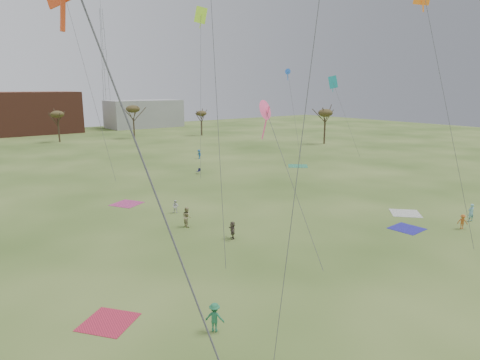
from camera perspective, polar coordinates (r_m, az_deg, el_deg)
ground at (r=31.49m, az=13.74°, el=-13.64°), size 260.00×260.00×0.00m
flyer_near_center at (r=25.43m, az=-3.40°, el=-17.80°), size 1.21×1.25×1.71m
spectator_fore_b at (r=42.74m, az=-7.10°, el=-4.90°), size 0.81×1.01×1.98m
spectator_fore_c at (r=39.16m, az=-1.01°, el=-6.70°), size 1.12×1.57×1.64m
flyer_mid_b at (r=47.09m, az=27.53°, el=-4.95°), size 1.02×1.07×1.46m
flyer_mid_c at (r=50.10m, az=28.42°, el=-3.83°), size 0.79×0.66×1.84m
spectator_mid_e at (r=47.44m, az=-8.58°, el=-3.53°), size 0.89×0.87×1.44m
flyer_far_c at (r=82.36m, az=-5.48°, el=3.45°), size 0.67×1.14×1.75m
blanket_red at (r=27.72m, az=-17.12°, el=-17.66°), size 3.96×3.96×0.03m
blanket_blue at (r=45.10m, az=21.34°, el=-6.07°), size 2.93×2.93×0.03m
blanket_cream at (r=50.36m, az=21.17°, el=-4.16°), size 4.27×4.27×0.03m
blanket_plum at (r=52.41m, az=-14.84°, el=-3.09°), size 4.13×4.13×0.03m
blanket_olive at (r=75.21m, az=7.73°, el=1.86°), size 4.66×4.66×0.03m
camp_chair_right at (r=68.21m, az=-5.57°, el=1.05°), size 0.61×0.57×0.87m
tree_line at (r=98.73m, az=-26.00°, el=7.38°), size 117.44×49.32×8.91m
building_brick at (r=140.34m, az=-26.23°, el=8.04°), size 26.00×16.00×12.00m
building_grey at (r=149.39m, az=-12.66°, el=8.62°), size 24.00×12.00×9.00m
radio_tower at (r=151.86m, az=-17.60°, el=13.96°), size 1.51×1.72×41.00m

